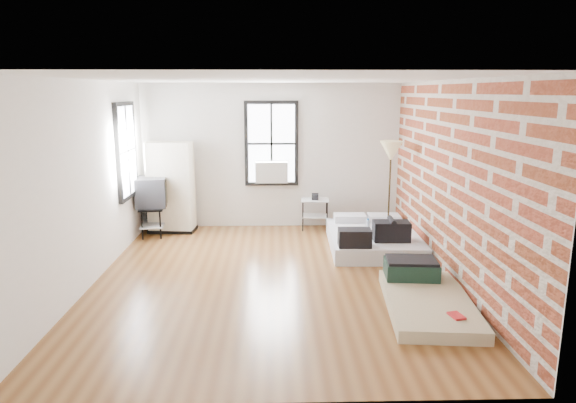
{
  "coord_description": "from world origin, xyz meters",
  "views": [
    {
      "loc": [
        0.05,
        -6.98,
        2.64
      ],
      "look_at": [
        0.25,
        0.3,
        1.07
      ],
      "focal_mm": 32.0,
      "sensor_mm": 36.0,
      "label": 1
    }
  ],
  "objects_px": {
    "side_table": "(315,205)",
    "tv_stand": "(152,194)",
    "mattress_bare": "(424,294)",
    "wardrobe": "(171,187)",
    "floor_lamp": "(391,156)",
    "mattress_main": "(373,238)"
  },
  "relations": [
    {
      "from": "side_table",
      "to": "tv_stand",
      "type": "relative_size",
      "value": 0.64
    },
    {
      "from": "mattress_bare",
      "to": "tv_stand",
      "type": "relative_size",
      "value": 1.83
    },
    {
      "from": "mattress_bare",
      "to": "wardrobe",
      "type": "bearing_deg",
      "value": 142.59
    },
    {
      "from": "mattress_bare",
      "to": "tv_stand",
      "type": "xyz_separation_m",
      "value": [
        -4.16,
        3.31,
        0.66
      ]
    },
    {
      "from": "floor_lamp",
      "to": "tv_stand",
      "type": "bearing_deg",
      "value": 172.05
    },
    {
      "from": "mattress_bare",
      "to": "side_table",
      "type": "height_order",
      "value": "side_table"
    },
    {
      "from": "floor_lamp",
      "to": "wardrobe",
      "type": "bearing_deg",
      "value": 167.98
    },
    {
      "from": "mattress_bare",
      "to": "mattress_main",
      "type": "bearing_deg",
      "value": 100.11
    },
    {
      "from": "side_table",
      "to": "mattress_main",
      "type": "bearing_deg",
      "value": -54.29
    },
    {
      "from": "mattress_main",
      "to": "mattress_bare",
      "type": "distance_m",
      "value": 2.38
    },
    {
      "from": "floor_lamp",
      "to": "tv_stand",
      "type": "xyz_separation_m",
      "value": [
        -4.28,
        0.6,
        -0.77
      ]
    },
    {
      "from": "wardrobe",
      "to": "floor_lamp",
      "type": "height_order",
      "value": "floor_lamp"
    },
    {
      "from": "wardrobe",
      "to": "tv_stand",
      "type": "distance_m",
      "value": 0.4
    },
    {
      "from": "wardrobe",
      "to": "floor_lamp",
      "type": "bearing_deg",
      "value": -7.35
    },
    {
      "from": "side_table",
      "to": "floor_lamp",
      "type": "height_order",
      "value": "floor_lamp"
    },
    {
      "from": "side_table",
      "to": "tv_stand",
      "type": "xyz_separation_m",
      "value": [
        -3.05,
        -0.32,
        0.31
      ]
    },
    {
      "from": "mattress_bare",
      "to": "wardrobe",
      "type": "relative_size",
      "value": 1.16
    },
    {
      "from": "mattress_main",
      "to": "floor_lamp",
      "type": "distance_m",
      "value": 1.45
    },
    {
      "from": "mattress_main",
      "to": "side_table",
      "type": "distance_m",
      "value": 1.58
    },
    {
      "from": "tv_stand",
      "to": "floor_lamp",
      "type": "bearing_deg",
      "value": -13.99
    },
    {
      "from": "mattress_main",
      "to": "side_table",
      "type": "bearing_deg",
      "value": 127.6
    },
    {
      "from": "mattress_bare",
      "to": "wardrobe",
      "type": "xyz_separation_m",
      "value": [
        -3.85,
        3.56,
        0.73
      ]
    }
  ]
}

